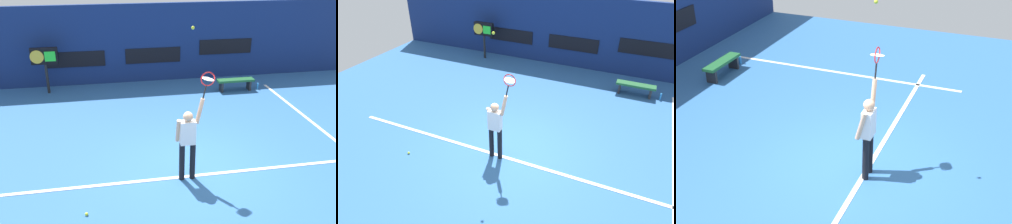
% 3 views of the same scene
% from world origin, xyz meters
% --- Properties ---
extents(ground_plane, '(18.00, 18.00, 0.00)m').
position_xyz_m(ground_plane, '(0.00, 0.00, 0.00)').
color(ground_plane, '#2D609E').
extents(back_wall, '(18.00, 0.20, 3.07)m').
position_xyz_m(back_wall, '(0.00, 6.92, 1.54)').
color(back_wall, navy).
rests_on(back_wall, ground_plane).
extents(sponsor_banner_center, '(2.20, 0.03, 0.60)m').
position_xyz_m(sponsor_banner_center, '(0.00, 6.80, 1.06)').
color(sponsor_banner_center, black).
extents(sponsor_banner_portside, '(2.20, 0.03, 0.60)m').
position_xyz_m(sponsor_banner_portside, '(-3.00, 6.80, 1.04)').
color(sponsor_banner_portside, black).
extents(sponsor_banner_starboard, '(2.20, 0.03, 0.60)m').
position_xyz_m(sponsor_banner_starboard, '(3.00, 6.80, 1.29)').
color(sponsor_banner_starboard, black).
extents(court_baseline, '(10.00, 0.10, 0.01)m').
position_xyz_m(court_baseline, '(0.00, -0.29, 0.01)').
color(court_baseline, white).
rests_on(court_baseline, ground_plane).
extents(court_sideline, '(0.10, 7.00, 0.01)m').
position_xyz_m(court_sideline, '(4.27, 2.00, 0.01)').
color(court_sideline, white).
rests_on(court_sideline, ground_plane).
extents(tennis_player, '(0.61, 0.31, 1.99)m').
position_xyz_m(tennis_player, '(-0.24, -0.35, 1.01)').
color(tennis_player, black).
rests_on(tennis_player, ground_plane).
extents(tennis_racket, '(0.37, 0.27, 0.62)m').
position_xyz_m(tennis_racket, '(0.15, -0.35, 2.38)').
color(tennis_racket, black).
extents(tennis_ball, '(0.07, 0.07, 0.07)m').
position_xyz_m(tennis_ball, '(-0.21, -0.41, 3.50)').
color(tennis_ball, '#CCE033').
extents(scoreboard_clock, '(0.96, 0.20, 1.71)m').
position_xyz_m(scoreboard_clock, '(-4.06, 6.10, 1.33)').
color(scoreboard_clock, black).
rests_on(scoreboard_clock, ground_plane).
extents(court_bench, '(1.40, 0.36, 0.45)m').
position_xyz_m(court_bench, '(2.89, 5.12, 0.34)').
color(court_bench, '#1E592D').
rests_on(court_bench, ground_plane).
extents(water_bottle, '(0.07, 0.07, 0.24)m').
position_xyz_m(water_bottle, '(3.80, 5.12, 0.12)').
color(water_bottle, '#338CD8').
rests_on(water_bottle, ground_plane).
extents(spare_ball, '(0.07, 0.07, 0.07)m').
position_xyz_m(spare_ball, '(-2.52, -1.28, 0.03)').
color(spare_ball, '#CCE033').
rests_on(spare_ball, ground_plane).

